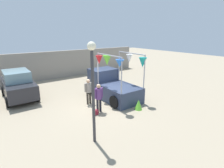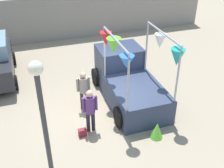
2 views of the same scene
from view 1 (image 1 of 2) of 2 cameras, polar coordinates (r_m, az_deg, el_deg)
ground_plane at (r=11.03m, az=-3.18°, el=-6.44°), size 60.00×60.00×0.00m
vendor_truck at (r=11.97m, az=-0.46°, el=-0.17°), size 2.33×4.07×3.06m
parked_car at (r=13.20m, az=-28.32°, el=-0.22°), size 1.88×4.00×1.88m
person_customer at (r=9.60m, az=-4.36°, el=-3.75°), size 0.53×0.34×1.63m
person_vendor at (r=10.77m, az=-7.68°, el=-1.70°), size 0.53×0.34×1.60m
handbag at (r=9.61m, az=-5.41°, el=-9.21°), size 0.28×0.16×0.28m
street_lamp at (r=6.50m, az=-6.34°, el=1.29°), size 0.32×0.32×4.00m
brick_boundary_wall at (r=17.69m, az=-17.49°, el=6.01°), size 18.00×0.36×2.60m
folded_kite_bundle_lime at (r=10.23m, az=8.66°, el=-6.70°), size 0.62×0.62×0.60m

